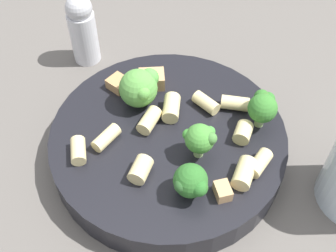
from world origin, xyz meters
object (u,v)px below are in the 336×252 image
object	(u,v)px
pasta_bowl	(168,141)
chicken_chunk_2	(223,191)
rigatoni_9	(244,173)
rigatoni_1	(206,103)
rigatoni_5	(243,132)
chicken_chunk_0	(152,79)
chicken_chunk_1	(118,83)
rigatoni_3	(138,168)
rigatoni_7	(235,103)
broccoli_floret_1	(200,139)
pepper_shaker	(83,29)
broccoli_floret_0	(191,182)
rigatoni_8	(261,160)
rigatoni_0	(78,151)
broccoli_floret_3	(263,106)
rigatoni_4	(106,138)
rigatoni_2	(148,122)
rigatoni_6	(171,108)
broccoli_floret_2	(140,87)

from	to	relation	value
pasta_bowl	chicken_chunk_2	distance (m)	0.09
pasta_bowl	rigatoni_9	size ratio (longest dim) A/B	8.23
rigatoni_1	chicken_chunk_2	world-z (taller)	rigatoni_1
pasta_bowl	rigatoni_5	xyz separation A→B (m)	(-0.03, 0.07, 0.02)
chicken_chunk_0	chicken_chunk_1	size ratio (longest dim) A/B	1.33
rigatoni_3	rigatoni_9	bearing A→B (deg)	113.33
rigatoni_3	rigatoni_7	bearing A→B (deg)	156.75
broccoli_floret_1	rigatoni_9	distance (m)	0.05
rigatoni_1	pepper_shaker	world-z (taller)	pepper_shaker
broccoli_floret_1	rigatoni_5	distance (m)	0.05
broccoli_floret_0	rigatoni_8	size ratio (longest dim) A/B	1.23
rigatoni_1	rigatoni_3	xyz separation A→B (m)	(0.10, -0.02, 0.00)
chicken_chunk_0	pepper_shaker	bearing A→B (deg)	-107.66
chicken_chunk_1	rigatoni_9	bearing A→B (deg)	72.60
rigatoni_5	rigatoni_0	bearing A→B (deg)	-55.97
broccoli_floret_3	rigatoni_5	size ratio (longest dim) A/B	1.89
rigatoni_4	pepper_shaker	distance (m)	0.17
rigatoni_2	rigatoni_5	bearing A→B (deg)	108.09
rigatoni_4	broccoli_floret_3	bearing A→B (deg)	125.84
rigatoni_9	broccoli_floret_0	bearing A→B (deg)	-45.14
rigatoni_7	chicken_chunk_1	world-z (taller)	rigatoni_7
rigatoni_6	chicken_chunk_2	world-z (taller)	rigatoni_6
rigatoni_4	chicken_chunk_0	xyz separation A→B (m)	(-0.09, 0.00, 0.00)
pasta_bowl	chicken_chunk_1	bearing A→B (deg)	-113.25
rigatoni_2	rigatoni_8	size ratio (longest dim) A/B	1.00
chicken_chunk_0	broccoli_floret_1	bearing A→B (deg)	52.99
broccoli_floret_3	rigatoni_0	world-z (taller)	broccoli_floret_3
rigatoni_4	rigatoni_9	world-z (taller)	rigatoni_9
rigatoni_8	pepper_shaker	size ratio (longest dim) A/B	0.31
broccoli_floret_2	pepper_shaker	bearing A→B (deg)	-119.50
rigatoni_7	rigatoni_0	bearing A→B (deg)	-42.05
chicken_chunk_0	pepper_shaker	xyz separation A→B (m)	(-0.04, -0.11, 0.00)
rigatoni_6	rigatoni_9	distance (m)	0.10
pasta_bowl	rigatoni_0	distance (m)	0.09
broccoli_floret_1	chicken_chunk_1	world-z (taller)	broccoli_floret_1
broccoli_floret_3	chicken_chunk_0	distance (m)	0.12
broccoli_floret_0	rigatoni_9	size ratio (longest dim) A/B	1.20
rigatoni_2	pepper_shaker	xyz separation A→B (m)	(-0.09, -0.14, 0.00)
chicken_chunk_1	rigatoni_2	bearing A→B (deg)	57.50
pepper_shaker	rigatoni_2	bearing A→B (deg)	56.56
rigatoni_6	pepper_shaker	xyz separation A→B (m)	(-0.06, -0.15, 0.00)
pasta_bowl	rigatoni_5	distance (m)	0.08
rigatoni_7	chicken_chunk_0	bearing A→B (deg)	-85.15
broccoli_floret_1	broccoli_floret_2	world-z (taller)	broccoli_floret_2
rigatoni_1	rigatoni_4	world-z (taller)	same
broccoli_floret_3	chicken_chunk_0	bearing A→B (deg)	-89.74
chicken_chunk_0	chicken_chunk_1	distance (m)	0.04
broccoli_floret_2	broccoli_floret_3	size ratio (longest dim) A/B	1.13
broccoli_floret_0	rigatoni_5	size ratio (longest dim) A/B	1.69
rigatoni_0	rigatoni_3	world-z (taller)	rigatoni_3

